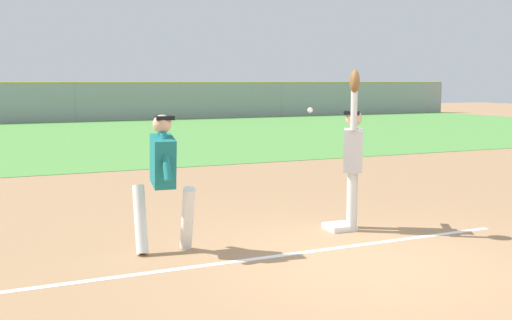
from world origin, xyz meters
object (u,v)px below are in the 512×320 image
(runner, at_px, (163,174))
(baseball, at_px, (310,110))
(fielder, at_px, (353,152))
(parked_car_silver, at_px, (202,104))
(parked_car_white, at_px, (133,105))
(first_base, at_px, (339,227))
(parked_car_blue, at_px, (41,106))

(runner, height_order, baseball, baseball)
(fielder, bearing_deg, runner, 34.02)
(parked_car_silver, bearing_deg, fielder, -99.94)
(fielder, bearing_deg, baseball, 12.90)
(parked_car_silver, bearing_deg, runner, -104.83)
(parked_car_white, bearing_deg, fielder, -91.83)
(runner, bearing_deg, parked_car_silver, 76.45)
(first_base, bearing_deg, parked_car_silver, 75.38)
(runner, xyz_separation_m, parked_car_white, (5.76, 28.91, -0.32))
(baseball, bearing_deg, parked_car_silver, 74.54)
(runner, xyz_separation_m, baseball, (2.19, 0.28, 0.72))
(parked_car_blue, bearing_deg, parked_car_silver, -5.75)
(parked_car_blue, bearing_deg, first_base, -92.42)
(fielder, xyz_separation_m, parked_car_blue, (-2.18, 29.47, -0.45))
(fielder, xyz_separation_m, baseball, (-0.59, 0.21, 0.60))
(parked_car_white, relative_size, parked_car_silver, 1.00)
(fielder, height_order, baseball, fielder)
(baseball, height_order, parked_car_silver, baseball)
(fielder, bearing_deg, parked_car_white, -63.47)
(parked_car_blue, height_order, parked_car_silver, same)
(first_base, height_order, parked_car_blue, parked_car_blue)
(fielder, distance_m, runner, 2.78)
(fielder, distance_m, parked_car_blue, 29.56)
(baseball, xyz_separation_m, parked_car_blue, (-1.59, 29.26, -1.05))
(runner, height_order, parked_car_white, runner)
(fielder, height_order, runner, fielder)
(first_base, distance_m, parked_car_white, 28.94)
(fielder, relative_size, baseball, 30.81)
(parked_car_white, bearing_deg, baseball, -93.03)
(first_base, bearing_deg, baseball, 161.71)
(baseball, height_order, parked_car_white, baseball)
(first_base, relative_size, baseball, 5.14)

